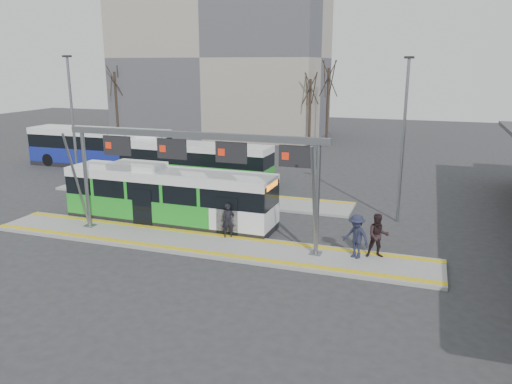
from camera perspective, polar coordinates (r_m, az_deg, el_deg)
ground at (r=24.03m, az=-6.33°, el=-6.04°), size 120.00×120.00×0.00m
platform_main at (r=24.00m, az=-6.33°, el=-5.87°), size 22.00×3.00×0.15m
platform_second at (r=32.54m, az=-6.71°, el=-0.42°), size 20.00×3.00×0.15m
tactile_main at (r=23.97m, az=-6.34°, el=-5.68°), size 22.00×2.65×0.02m
tactile_second at (r=33.52m, az=-5.86°, el=0.20°), size 20.00×0.35×0.02m
gantry at (r=23.26m, az=-7.13°, el=4.25°), size 13.00×1.68×5.20m
apartment_block at (r=61.10m, az=-3.99°, el=15.22°), size 24.50×12.50×18.40m
hero_bus at (r=27.14m, az=-9.91°, el=-0.53°), size 11.61×2.62×3.18m
bg_bus_green at (r=36.43m, az=-6.97°, el=3.32°), size 11.42×2.77×2.84m
bg_bus_blue at (r=43.64m, az=-17.46°, el=4.83°), size 12.22×2.82×3.18m
passenger_a at (r=24.28m, az=-3.20°, el=-3.29°), size 0.72×0.60×1.67m
passenger_b at (r=22.38m, az=13.77°, el=-4.87°), size 1.12×0.98×1.96m
passenger_c at (r=22.09m, az=11.39°, el=-4.99°), size 1.46×1.23×1.96m
tree_left at (r=51.16m, az=6.24°, el=11.64°), size 1.40×1.40×7.81m
tree_mid at (r=52.57m, az=8.29°, el=12.66°), size 1.40×1.40×9.03m
tree_far at (r=61.02m, az=-15.84°, el=12.11°), size 1.40×1.40×8.47m
lamp_west at (r=32.55m, az=-20.15°, el=7.06°), size 0.50×0.25×8.86m
lamp_east at (r=27.44m, az=16.49°, el=5.99°), size 0.50×0.25×8.74m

